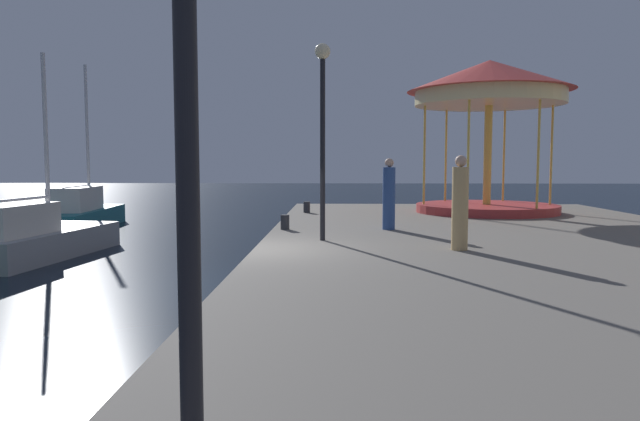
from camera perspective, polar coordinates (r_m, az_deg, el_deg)
ground_plane at (r=12.67m, az=-6.43°, el=-7.27°), size 120.00×120.00×0.00m
quay_dock at (r=13.21m, az=20.98°, el=-5.30°), size 12.24×26.71×0.80m
sailboat_grey at (r=17.71m, az=-26.43°, el=-2.38°), size 2.72×5.54×5.68m
sailboat_teal at (r=24.63m, az=-22.40°, el=-0.26°), size 2.27×6.28×6.53m
carousel at (r=22.15m, az=16.17°, el=10.43°), size 5.86×5.86×5.46m
lamp_post_mid_promenade at (r=13.67m, az=0.26°, el=9.99°), size 0.36×0.36×4.54m
bollard_center at (r=21.17m, az=-1.30°, el=0.33°), size 0.24×0.24×0.40m
bollard_south at (r=15.92m, az=-3.44°, el=-1.14°), size 0.24×0.24×0.40m
person_by_the_water at (r=12.47m, az=13.51°, el=0.47°), size 0.34×0.34×1.97m
person_far_corner at (r=15.95m, az=6.74°, el=1.40°), size 0.34×0.34×1.93m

